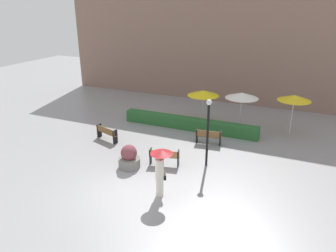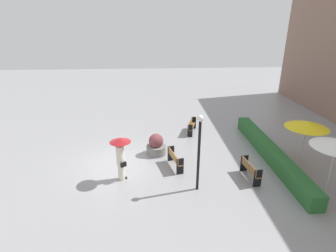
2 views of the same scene
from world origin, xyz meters
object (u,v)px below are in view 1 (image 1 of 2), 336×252
Objects in this scene: bench_far_left at (106,132)px; lamp_post at (208,126)px; pedestrian_with_umbrella at (160,167)px; patio_umbrella_yellow at (203,93)px; patio_umbrella_yellow_far at (294,98)px; planter_pot at (129,158)px; patio_umbrella_white at (242,95)px; bench_mid_center at (164,156)px; bench_back_row at (208,136)px.

bench_far_left is 0.47× the size of lamp_post.
pedestrian_with_umbrella is at bearing -105.97° from lamp_post.
pedestrian_with_umbrella is 0.93× the size of patio_umbrella_yellow.
planter_pot is at bearing -131.55° from patio_umbrella_yellow_far.
patio_umbrella_white is at bearing 85.11° from lamp_post.
patio_umbrella_yellow is (-2.16, 5.96, -0.06)m from lamp_post.
lamp_post is 1.52× the size of patio_umbrella_yellow.
bench_mid_center is 7.00m from patio_umbrella_yellow.
planter_pot is (-2.54, 1.68, -0.87)m from pedestrian_with_umbrella.
bench_back_row reaches higher than bench_far_left.
pedestrian_with_umbrella is at bearing -68.93° from bench_mid_center.
pedestrian_with_umbrella is at bearing -82.92° from patio_umbrella_yellow.
pedestrian_with_umbrella is 0.84× the size of patio_umbrella_yellow_far.
bench_mid_center is at bearing -18.72° from bench_far_left.
bench_back_row is 6.15m from bench_far_left.
pedestrian_with_umbrella is 0.86× the size of patio_umbrella_white.
bench_back_row is at bearing 69.77° from bench_mid_center.
patio_umbrella_yellow is 0.91× the size of patio_umbrella_yellow_far.
lamp_post is at bearing -119.83° from patio_umbrella_yellow_far.
patio_umbrella_white is (0.49, 5.73, 0.13)m from lamp_post.
pedestrian_with_umbrella reaches higher than bench_back_row.
bench_back_row is 0.44× the size of lamp_post.
patio_umbrella_yellow is at bearing 79.91° from planter_pot.
patio_umbrella_yellow is (1.37, 7.72, 1.62)m from planter_pot.
bench_far_left is 11.72m from patio_umbrella_yellow_far.
bench_far_left is 0.64× the size of patio_umbrella_yellow_far.
pedestrian_with_umbrella is 0.61× the size of lamp_post.
planter_pot is 0.53× the size of patio_umbrella_yellow.
lamp_post reaches higher than bench_mid_center.
lamp_post is (1.99, 0.85, 1.69)m from bench_mid_center.
patio_umbrella_yellow reaches higher than bench_mid_center.
bench_mid_center is at bearing -110.23° from bench_back_row.
lamp_post is 1.41× the size of patio_umbrella_white.
pedestrian_with_umbrella reaches higher than bench_mid_center.
patio_umbrella_yellow_far is (5.75, 0.32, 0.24)m from patio_umbrella_yellow.
bench_mid_center is (-1.29, -3.49, 0.00)m from bench_back_row.
pedestrian_with_umbrella is at bearing -115.24° from patio_umbrella_yellow_far.
lamp_post is (6.53, -0.69, 1.69)m from bench_far_left.
bench_far_left is 8.83m from patio_umbrella_white.
bench_mid_center is 0.63× the size of patio_umbrella_white.
patio_umbrella_white is (1.19, 3.08, 1.82)m from bench_back_row.
patio_umbrella_yellow_far reaches higher than bench_back_row.
patio_umbrella_white is at bearing 61.79° from planter_pot.
planter_pot is at bearing 146.49° from pedestrian_with_umbrella.
patio_umbrella_yellow is at bearing 113.69° from bench_back_row.
lamp_post is 7.23m from patio_umbrella_yellow_far.
patio_umbrella_white is at bearing 69.34° from bench_mid_center.
planter_pot is 10.90m from patio_umbrella_yellow_far.
bench_back_row is 0.61× the size of patio_umbrella_white.
patio_umbrella_yellow_far reaches higher than bench_mid_center.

